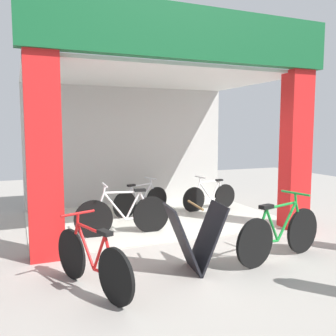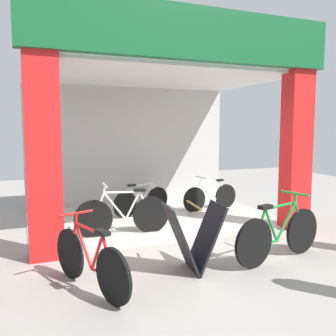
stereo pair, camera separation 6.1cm
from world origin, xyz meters
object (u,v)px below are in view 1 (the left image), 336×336
(bicycle_parked_1, at_px, (280,234))
(sandwich_board_sign, at_px, (195,237))
(bicycle_inside_0, at_px, (141,201))
(bicycle_inside_1, at_px, (210,196))
(bicycle_parked_0, at_px, (92,261))
(bicycle_inside_2, at_px, (123,215))

(bicycle_parked_1, distance_m, sandwich_board_sign, 1.31)
(bicycle_inside_0, distance_m, sandwich_board_sign, 3.29)
(bicycle_inside_1, bearing_deg, bicycle_inside_0, 175.13)
(bicycle_inside_0, relative_size, bicycle_parked_0, 0.91)
(bicycle_inside_0, bearing_deg, bicycle_parked_0, -116.89)
(bicycle_inside_0, xyz_separation_m, bicycle_inside_2, (-0.77, -1.34, 0.05))
(bicycle_inside_2, xyz_separation_m, sandwich_board_sign, (0.44, -1.93, 0.08))
(bicycle_inside_0, relative_size, bicycle_inside_2, 0.82)
(bicycle_inside_0, height_order, sandwich_board_sign, sandwich_board_sign)
(bicycle_inside_1, bearing_deg, bicycle_inside_2, -153.32)
(bicycle_inside_0, height_order, bicycle_parked_1, bicycle_parked_1)
(bicycle_inside_1, relative_size, bicycle_parked_0, 0.95)
(bicycle_inside_2, xyz_separation_m, bicycle_parked_0, (-0.94, -2.03, -0.02))
(bicycle_inside_1, bearing_deg, sandwich_board_sign, -121.95)
(bicycle_inside_1, distance_m, sandwich_board_sign, 3.69)
(bicycle_parked_0, xyz_separation_m, sandwich_board_sign, (1.38, 0.10, 0.10))
(bicycle_parked_1, bearing_deg, bicycle_inside_0, 106.06)
(bicycle_inside_1, xyz_separation_m, sandwich_board_sign, (-1.95, -3.13, 0.13))
(bicycle_inside_0, bearing_deg, sandwich_board_sign, -95.75)
(bicycle_inside_2, bearing_deg, sandwich_board_sign, -77.10)
(bicycle_inside_2, relative_size, sandwich_board_sign, 1.87)
(bicycle_inside_0, distance_m, bicycle_inside_1, 1.63)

